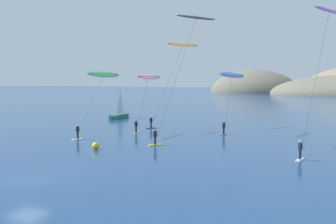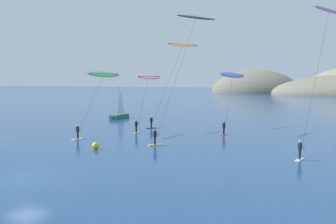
# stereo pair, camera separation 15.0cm
# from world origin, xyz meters

# --- Properties ---
(ground_plane) EXTENTS (600.00, 600.00, 0.00)m
(ground_plane) POSITION_xyz_m (0.00, 0.00, 0.00)
(ground_plane) COLOR navy
(sailboat_near) EXTENTS (1.71, 5.94, 5.70)m
(sailboat_near) POSITION_xyz_m (-17.84, 40.90, 0.64)
(sailboat_near) COLOR #23664C
(sailboat_near) RESTS_ON ground
(kitesurfer_black) EXTENTS (5.19, 8.28, 13.95)m
(kitesurfer_black) POSITION_xyz_m (3.65, 21.56, 12.58)
(kitesurfer_black) COLOR yellow
(kitesurfer_black) RESTS_ON ground
(kitesurfer_pink) EXTENTS (2.28, 5.60, 7.55)m
(kitesurfer_pink) POSITION_xyz_m (-4.92, 27.21, 6.56)
(kitesurfer_pink) COLOR yellow
(kitesurfer_pink) RESTS_ON ground
(kitesurfer_orange) EXTENTS (5.36, 8.33, 12.22)m
(kitesurfer_orange) POSITION_xyz_m (-3.52, 34.88, 11.02)
(kitesurfer_orange) COLOR #2D2D33
(kitesurfer_orange) RESTS_ON ground
(kitesurfer_green) EXTENTS (1.92, 8.89, 7.91)m
(kitesurfer_green) POSITION_xyz_m (-8.37, 21.85, 7.05)
(kitesurfer_green) COLOR silver
(kitesurfer_green) RESTS_ON ground
(kitesurfer_purple) EXTENTS (3.67, 8.05, 13.52)m
(kitesurfer_purple) POSITION_xyz_m (17.58, 19.22, 12.17)
(kitesurfer_purple) COLOR silver
(kitesurfer_purple) RESTS_ON ground
(kitesurfer_blue) EXTENTS (2.68, 6.28, 7.84)m
(kitesurfer_blue) POSITION_xyz_m (5.68, 29.78, 6.96)
(kitesurfer_blue) COLOR red
(kitesurfer_blue) RESTS_ON ground
(marker_buoy) EXTENTS (0.70, 0.70, 0.70)m
(marker_buoy) POSITION_xyz_m (-2.97, 12.49, 0.35)
(marker_buoy) COLOR yellow
(marker_buoy) RESTS_ON ground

